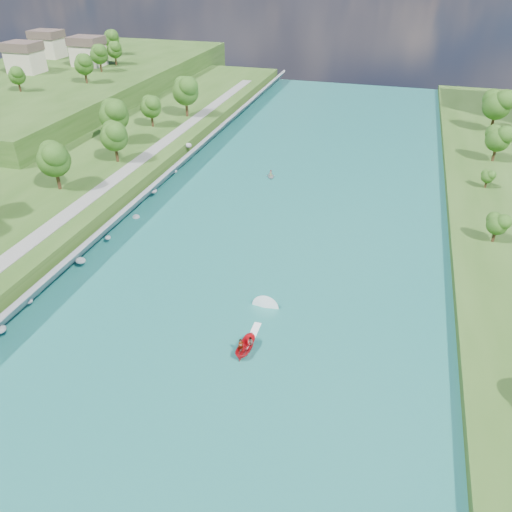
% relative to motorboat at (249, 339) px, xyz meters
% --- Properties ---
extents(ground, '(260.00, 260.00, 0.00)m').
position_rel_motorboat_xyz_m(ground, '(-3.66, -3.36, -0.78)').
color(ground, '#2D5119').
rests_on(ground, ground).
extents(river_water, '(55.00, 240.00, 0.10)m').
position_rel_motorboat_xyz_m(river_water, '(-3.66, 16.64, -0.73)').
color(river_water, '#19605E').
rests_on(river_water, ground).
extents(ridge_west, '(60.00, 120.00, 9.00)m').
position_rel_motorboat_xyz_m(ridge_west, '(-86.16, 91.64, 3.72)').
color(ridge_west, '#2D5119').
rests_on(ridge_west, ground).
extents(riprap_bank, '(4.00, 236.00, 4.17)m').
position_rel_motorboat_xyz_m(riprap_bank, '(-29.50, 15.71, 1.02)').
color(riprap_bank, slate).
rests_on(riprap_bank, ground).
extents(riverside_path, '(3.00, 200.00, 0.10)m').
position_rel_motorboat_xyz_m(riverside_path, '(-36.16, 16.64, 2.77)').
color(riverside_path, gray).
rests_on(riverside_path, berm_west).
extents(ridge_houses, '(29.50, 29.50, 8.40)m').
position_rel_motorboat_xyz_m(ridge_houses, '(-92.32, 96.64, 12.53)').
color(ridge_houses, beige).
rests_on(ridge_houses, ridge_west).
extents(trees_ridge, '(19.98, 56.76, 9.44)m').
position_rel_motorboat_xyz_m(trees_ridge, '(-76.18, 93.41, 12.62)').
color(trees_ridge, '#254913').
rests_on(trees_ridge, ridge_west).
extents(motorboat, '(3.60, 18.93, 2.11)m').
position_rel_motorboat_xyz_m(motorboat, '(0.00, 0.00, 0.00)').
color(motorboat, red).
rests_on(motorboat, river_water).
extents(raft, '(2.61, 3.06, 1.55)m').
position_rel_motorboat_xyz_m(raft, '(-10.47, 49.57, -0.34)').
color(raft, gray).
rests_on(raft, river_water).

